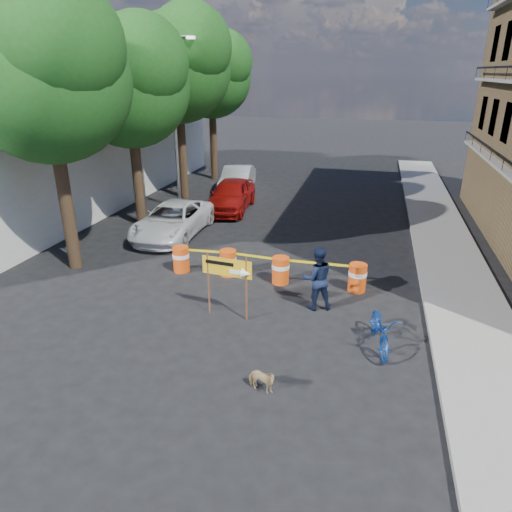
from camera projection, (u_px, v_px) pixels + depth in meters
The scene contains 19 objects.
ground at pixel (244, 318), 12.94m from camera, with size 120.00×120.00×0.00m, color black.
sidewalk_east at pixel (449, 258), 16.87m from camera, with size 2.40×40.00×0.15m, color gray.
white_building at pixel (56, 143), 23.79m from camera, with size 8.00×22.00×6.00m, color silver.
tree_near at pixel (47, 76), 13.90m from camera, with size 5.46×5.20×9.15m.
tree_mid_a at pixel (130, 84), 18.52m from camera, with size 5.25×5.00×8.68m.
tree_mid_b at pixel (178, 67), 22.74m from camera, with size 5.67×5.40×9.62m.
tree_far at pixel (212, 76), 27.42m from camera, with size 5.04×4.80×8.84m.
streetlamp at pixel (176, 120), 21.19m from camera, with size 1.25×0.18×8.00m.
barrel_far_left at pixel (181, 259), 15.79m from camera, with size 0.58×0.58×0.90m.
barrel_mid_left at pixel (228, 262), 15.50m from camera, with size 0.58×0.58×0.90m.
barrel_mid_right at pixel (281, 270), 14.92m from camera, with size 0.58×0.58×0.90m.
barrel_far_right at pixel (357, 277), 14.38m from camera, with size 0.58×0.58×0.90m.
detour_sign at pixel (233, 273), 12.45m from camera, with size 1.46×0.31×1.88m.
pedestrian at pixel (317, 278), 13.14m from camera, with size 0.94×0.73×1.92m, color #111933.
bicycle at pixel (382, 312), 11.22m from camera, with size 0.69×1.04×1.98m, color #1440A3.
dog at pixel (261, 380), 9.85m from camera, with size 0.32×0.70×0.59m, color tan.
suv_white at pixel (173, 220), 19.17m from camera, with size 2.27×4.92×1.37m, color white.
sedan_red at pixel (231, 195), 22.70m from camera, with size 1.85×4.59×1.56m, color #A1100D.
sedan_silver at pixel (237, 179), 26.14m from camera, with size 1.57×4.50×1.48m, color silver.
Camera 1 is at (3.16, -10.89, 6.49)m, focal length 32.00 mm.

